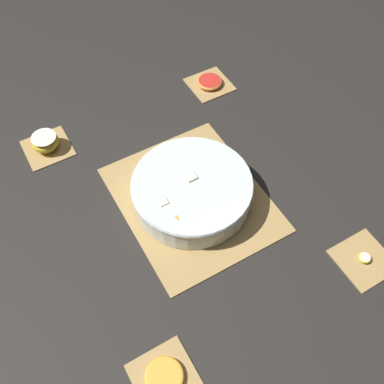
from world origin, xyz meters
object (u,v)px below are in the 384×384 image
object	(u,v)px
apple_half	(45,142)
grapefruit_slice	(210,82)
orange_slice_whole	(164,376)
banana_coin_single	(365,258)
fruit_salad_bowl	(192,190)

from	to	relation	value
apple_half	grapefruit_slice	distance (m)	0.52
orange_slice_whole	banana_coin_single	distance (m)	0.52
apple_half	banana_coin_single	distance (m)	0.86
orange_slice_whole	grapefruit_slice	size ratio (longest dim) A/B	1.01
apple_half	orange_slice_whole	distance (m)	0.69
fruit_salad_bowl	apple_half	world-z (taller)	fruit_salad_bowl
fruit_salad_bowl	orange_slice_whole	world-z (taller)	fruit_salad_bowl
apple_half	fruit_salad_bowl	bearing A→B (deg)	-143.06
banana_coin_single	grapefruit_slice	xyz separation A→B (m)	(0.69, 0.00, 0.00)
fruit_salad_bowl	grapefruit_slice	bearing A→B (deg)	-37.04
apple_half	grapefruit_slice	bearing A→B (deg)	-90.00
orange_slice_whole	grapefruit_slice	bearing A→B (deg)	-37.02
apple_half	orange_slice_whole	bearing A→B (deg)	180.00
banana_coin_single	fruit_salad_bowl	bearing A→B (deg)	37.09
fruit_salad_bowl	grapefruit_slice	size ratio (longest dim) A/B	3.86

